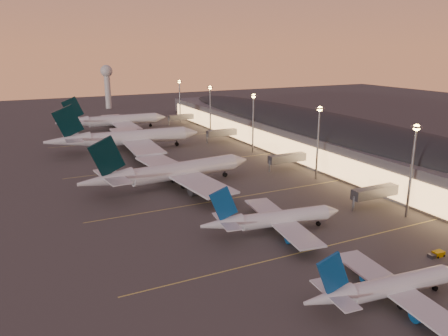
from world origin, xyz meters
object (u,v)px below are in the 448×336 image
(airliner_wide_near, at_px, (171,172))
(baggage_tug_b, at_px, (437,254))
(airliner_narrow_south, at_px, (387,287))
(airliner_wide_mid, at_px, (126,138))
(airliner_wide_far, at_px, (114,121))
(airliner_narrow_north, at_px, (273,219))
(radar_tower, at_px, (107,79))

(airliner_wide_near, height_order, baggage_tug_b, airliner_wide_near)
(airliner_wide_near, bearing_deg, airliner_narrow_south, -87.98)
(airliner_wide_mid, bearing_deg, airliner_wide_near, -86.94)
(airliner_narrow_south, relative_size, baggage_tug_b, 8.46)
(airliner_wide_far, bearing_deg, airliner_narrow_north, -88.10)
(airliner_wide_mid, xyz_separation_m, airliner_wide_far, (6.68, 54.74, -0.59))
(airliner_wide_near, bearing_deg, radar_tower, 77.70)
(baggage_tug_b, bearing_deg, airliner_narrow_south, -159.47)
(radar_tower, height_order, baggage_tug_b, radar_tower)
(radar_tower, relative_size, baggage_tug_b, 8.02)
(airliner_wide_mid, bearing_deg, airliner_wide_far, 85.77)
(airliner_wide_mid, relative_size, airliner_wide_far, 1.12)
(airliner_wide_mid, xyz_separation_m, radar_tower, (23.28, 146.08, 16.19))
(airliner_wide_far, distance_m, radar_tower, 94.33)
(airliner_wide_far, relative_size, radar_tower, 1.89)
(airliner_wide_far, bearing_deg, airliner_wide_mid, -96.42)
(airliner_narrow_south, distance_m, baggage_tug_b, 25.84)
(airliner_wide_near, height_order, airliner_wide_far, airliner_wide_far)
(airliner_narrow_north, bearing_deg, radar_tower, 95.14)
(airliner_narrow_south, relative_size, airliner_wide_near, 0.56)
(airliner_narrow_south, distance_m, airliner_wide_mid, 142.93)
(airliner_narrow_south, height_order, airliner_wide_far, airliner_wide_far)
(airliner_narrow_south, xyz_separation_m, airliner_wide_mid, (-11.94, 142.41, 2.52))
(radar_tower, bearing_deg, airliner_narrow_north, -92.89)
(airliner_narrow_south, bearing_deg, baggage_tug_b, 24.87)
(airliner_wide_near, relative_size, radar_tower, 1.89)
(airliner_narrow_south, xyz_separation_m, radar_tower, (11.34, 288.49, 18.71))
(airliner_wide_mid, height_order, baggage_tug_b, airliner_wide_mid)
(airliner_narrow_north, relative_size, radar_tower, 1.16)
(baggage_tug_b, bearing_deg, airliner_wide_far, 100.39)
(airliner_narrow_south, distance_m, airliner_wide_far, 197.23)
(radar_tower, bearing_deg, airliner_wide_mid, -99.05)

